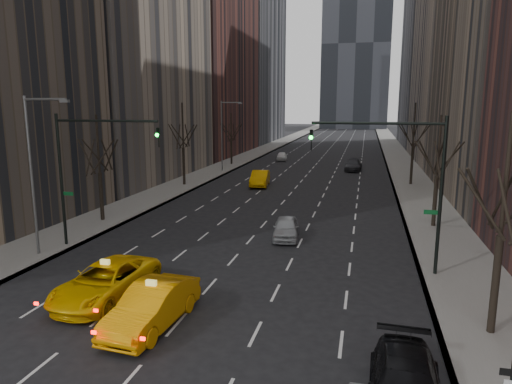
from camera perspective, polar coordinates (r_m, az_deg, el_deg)
The scene contains 22 objects.
ground at distance 16.19m, azimuth -15.93°, elevation -21.91°, with size 400.00×400.00×0.00m, color black.
sidewalk_left at distance 84.41m, azimuth 0.27°, elevation 5.01°, with size 4.50×320.00×0.15m, color slate.
sidewalk_right at distance 82.33m, azimuth 17.15°, elevation 4.38°, with size 4.50×320.00×0.15m, color slate.
bld_left_far at distance 83.87m, azimuth -6.95°, elevation 19.92°, with size 14.00×28.00×44.00m, color brown.
bld_left_deep at distance 113.47m, azimuth -1.36°, elevation 21.68°, with size 14.00×30.00×60.00m, color slate.
bld_right_deep at distance 109.59m, azimuth 22.41°, elevation 20.77°, with size 14.00×30.00×58.00m, color slate.
tree_lw_b at distance 35.65m, azimuth -18.95°, elevation 2.30°, with size 3.36×3.50×7.82m.
tree_lw_c at distance 49.75m, azimuth -9.08°, elevation 5.38°, with size 3.36×3.50×8.74m.
tree_lw_d at distance 66.70m, azimuth -3.10°, elevation 6.45°, with size 3.36×3.50×7.36m.
tree_rw_a at distance 19.00m, azimuth 28.22°, elevation -5.03°, with size 3.36×3.50×8.28m.
tree_rw_b at distance 34.43m, azimuth 21.66°, elevation 1.83°, with size 3.36×3.50×7.82m.
tree_rw_c at distance 52.16m, azimuth 19.02°, elevation 5.17°, with size 3.36×3.50×8.74m.
traffic_mast_left at distance 28.88m, azimuth -20.65°, elevation 3.86°, with size 6.69×0.39×8.00m.
traffic_mast_right at distance 24.01m, azimuth 18.33°, elevation 2.72°, with size 6.69×0.39×8.00m.
streetlight_near at distance 28.31m, azimuth -25.84°, elevation 3.61°, with size 2.83×0.22×9.00m.
streetlight_far at distance 59.56m, azimuth -3.99°, elevation 7.89°, with size 2.83×0.22×9.00m.
taxi_suv at distance 22.00m, azimuth -18.24°, elevation -10.58°, with size 2.72×5.90×1.64m, color #FFC405.
taxi_sedan at distance 18.98m, azimuth -12.84°, elevation -13.71°, with size 1.80×5.17×1.70m, color #FF9E05.
silver_sedan_ahead at distance 30.13m, azimuth 3.78°, elevation -4.49°, with size 1.64×4.08×1.39m, color #95989C.
far_taxi at distance 49.36m, azimuth 0.51°, elevation 1.72°, with size 1.76×5.05×1.66m, color #E89E04.
far_suv_grey at distance 62.28m, azimuth 12.08°, elevation 3.29°, with size 2.04×5.03×1.46m, color #2B2A2F.
far_car_white at distance 72.42m, azimuth 3.24°, elevation 4.49°, with size 1.58×3.93×1.34m, color white.
Camera 1 is at (7.07, -11.72, 8.65)m, focal length 32.00 mm.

